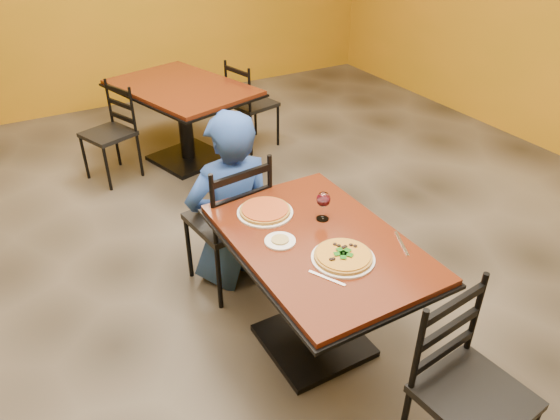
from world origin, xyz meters
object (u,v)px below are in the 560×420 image
pizza_far (265,210)px  diner (230,198)px  chair_second_left (108,135)px  plate_main (343,258)px  side_plate (280,241)px  table_main (317,268)px  chair_main_far (227,221)px  pizza_main (343,256)px  chair_main_near (475,398)px  table_second (183,105)px  wine_glass (323,205)px  chair_second_right (253,104)px  plate_far (265,212)px

pizza_far → diner: bearing=89.5°
chair_second_left → plate_main: 2.89m
chair_second_left → side_plate: 2.60m
table_main → chair_main_far: size_ratio=1.28×
chair_second_left → pizza_main: chair_second_left is taller
chair_main_near → plate_main: (-0.16, 0.75, 0.30)m
diner → pizza_far: (-0.00, -0.48, 0.18)m
plate_main → pizza_main: pizza_main is taller
pizza_main → plate_main: bearing=0.0°
chair_second_left → side_plate: (0.30, -2.56, 0.33)m
table_second → side_plate: side_plate is taller
chair_second_left → pizza_main: size_ratio=2.98×
chair_main_near → chair_second_left: chair_main_near is taller
pizza_main → wine_glass: size_ratio=1.58×
pizza_far → wine_glass: size_ratio=1.56×
table_main → wine_glass: size_ratio=6.83×
pizza_far → side_plate: size_ratio=1.75×
diner → pizza_main: 1.06m
table_main → pizza_main: pizza_main is taller
chair_main_far → chair_second_right: 2.18m
pizza_main → chair_second_left: bearing=99.8°
chair_main_far → plate_main: 1.02m
chair_second_right → plate_main: bearing=148.8°
table_main → table_second: 2.64m
plate_far → side_plate: bearing=-102.6°
table_second → chair_second_left: chair_second_left is taller
table_second → chair_main_near: (-0.06, -3.58, -0.10)m
chair_second_left → table_main: bearing=-10.7°
diner → plate_main: (0.13, -1.03, 0.16)m
diner → wine_glass: 0.77m
chair_main_near → wine_glass: (-0.05, 1.10, 0.38)m
chair_second_right → pizza_main: 3.00m
chair_main_far → table_main: bearing=95.9°
pizza_main → side_plate: size_ratio=1.77×
table_main → diner: size_ratio=1.03×
diner → pizza_far: diner is taller
chair_main_near → chair_main_far: size_ratio=0.95×
chair_main_near → plate_far: bearing=96.6°
chair_main_near → plate_far: chair_main_near is taller
chair_main_near → plate_far: 1.37m
table_main → diner: diner is taller
table_second → diner: 1.83m
pizza_main → plate_far: bearing=103.5°
diner → side_plate: 0.78m
diner → pizza_main: bearing=100.5°
table_main → plate_main: bearing=-87.0°
table_main → pizza_far: size_ratio=4.39×
table_second → pizza_far: (-0.36, -2.28, 0.21)m
diner → side_plate: diner is taller
chair_main_far → pizza_main: (0.19, -0.97, 0.29)m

